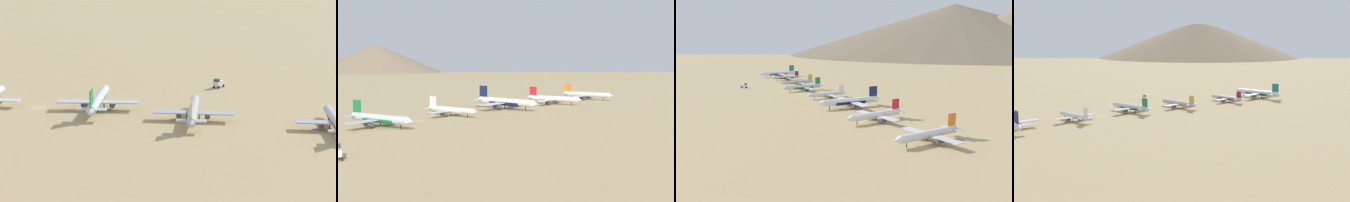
% 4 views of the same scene
% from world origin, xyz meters
% --- Properties ---
extents(ground_plane, '(1800.00, 1800.00, 0.00)m').
position_xyz_m(ground_plane, '(0.00, 0.00, 0.00)').
color(ground_plane, tan).
extents(parked_jet_3, '(35.54, 28.81, 10.26)m').
position_xyz_m(parked_jet_3, '(-0.83, -21.98, 3.41)').
color(parked_jet_3, silver).
rests_on(parked_jet_3, ground).
extents(parked_jet_4, '(30.99, 25.12, 8.95)m').
position_xyz_m(parked_jet_4, '(0.59, 19.24, 2.98)').
color(parked_jet_4, silver).
rests_on(parked_jet_4, ground).
extents(parked_jet_5, '(42.41, 34.55, 12.23)m').
position_xyz_m(parked_jet_5, '(6.00, 57.43, 4.07)').
color(parked_jet_5, white).
rests_on(parked_jet_5, ground).
extents(parked_jet_6, '(35.89, 29.14, 10.35)m').
position_xyz_m(parked_jet_6, '(15.50, 94.98, 3.49)').
color(parked_jet_6, white).
rests_on(parked_jet_6, ground).
extents(parked_jet_7, '(36.21, 29.36, 10.45)m').
position_xyz_m(parked_jet_7, '(19.85, 135.32, 3.52)').
color(parked_jet_7, silver).
rests_on(parked_jet_7, ground).
extents(desert_hill_1, '(293.46, 293.46, 63.09)m').
position_xyz_m(desert_hill_1, '(-641.08, 510.55, 31.55)').
color(desert_hill_1, '#847056').
rests_on(desert_hill_1, ground).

